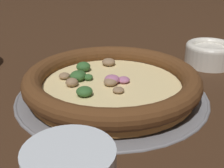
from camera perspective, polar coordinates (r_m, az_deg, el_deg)
The scene contains 4 objects.
ground_plane at distance 0.54m, azimuth 0.00°, elevation -2.22°, with size 3.00×3.00×0.00m, color #3D2616.
pizza_tray at distance 0.54m, azimuth 0.00°, elevation -1.94°, with size 0.33×0.33×0.01m.
pizza at distance 0.53m, azimuth -0.08°, elevation 0.36°, with size 0.30×0.30×0.04m.
bowl_near at distance 0.71m, azimuth 17.37°, elevation 5.42°, with size 0.10×0.10×0.05m.
Camera 1 is at (0.16, -0.46, 0.24)m, focal length 50.00 mm.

